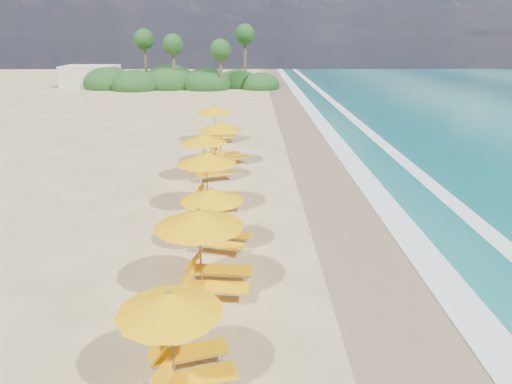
{
  "coord_description": "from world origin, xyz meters",
  "views": [
    {
      "loc": [
        -0.16,
        -16.59,
        6.92
      ],
      "look_at": [
        0.0,
        0.0,
        1.2
      ],
      "focal_mm": 32.4,
      "sensor_mm": 36.0,
      "label": 1
    }
  ],
  "objects": [
    {
      "name": "beach_building",
      "position": [
        -22.0,
        48.0,
        1.4
      ],
      "size": [
        7.0,
        5.0,
        2.8
      ],
      "primitive_type": "cube",
      "color": "beige",
      "rests_on": "ground"
    },
    {
      "name": "station_3",
      "position": [
        -1.32,
        -2.31,
        1.21
      ],
      "size": [
        2.69,
        2.61,
        2.15
      ],
      "rotation": [
        0.0,
        0.0,
        -0.27
      ],
      "color": "olive",
      "rests_on": "ground"
    },
    {
      "name": "station_4",
      "position": [
        -1.81,
        1.44,
        1.39
      ],
      "size": [
        2.98,
        2.85,
        2.48
      ],
      "rotation": [
        0.0,
        0.0,
        0.19
      ],
      "color": "olive",
      "rests_on": "ground"
    },
    {
      "name": "station_7",
      "position": [
        -2.46,
        13.96,
        1.37
      ],
      "size": [
        2.94,
        2.81,
        2.45
      ],
      "rotation": [
        0.0,
        0.0,
        0.19
      ],
      "color": "olive",
      "rests_on": "ground"
    },
    {
      "name": "station_6",
      "position": [
        -1.71,
        8.49,
        1.36
      ],
      "size": [
        3.26,
        3.26,
        2.42
      ],
      "rotation": [
        0.0,
        0.0,
        0.53
      ],
      "color": "olive",
      "rests_on": "ground"
    },
    {
      "name": "station_2",
      "position": [
        -1.4,
        -5.07,
        1.4
      ],
      "size": [
        2.83,
        2.65,
        2.5
      ],
      "rotation": [
        0.0,
        0.0,
        -0.08
      ],
      "color": "olive",
      "rests_on": "ground"
    },
    {
      "name": "station_1",
      "position": [
        -1.62,
        -8.67,
        1.22
      ],
      "size": [
        2.74,
        2.67,
        2.18
      ],
      "rotation": [
        0.0,
        0.0,
        0.29
      ],
      "color": "olive",
      "rests_on": "ground"
    },
    {
      "name": "wet_sand",
      "position": [
        4.0,
        0.0,
        0.01
      ],
      "size": [
        4.0,
        160.0,
        0.01
      ],
      "primitive_type": "cube",
      "color": "#8D7654",
      "rests_on": "ground"
    },
    {
      "name": "ground",
      "position": [
        0.0,
        0.0,
        0.0
      ],
      "size": [
        160.0,
        160.0,
        0.0
      ],
      "primitive_type": "plane",
      "color": "#D7BB7E",
      "rests_on": "ground"
    },
    {
      "name": "treeline",
      "position": [
        -9.94,
        45.51,
        1.0
      ],
      "size": [
        25.8,
        8.8,
        9.74
      ],
      "color": "#163D14",
      "rests_on": "ground"
    },
    {
      "name": "station_5",
      "position": [
        -2.34,
        5.57,
        1.32
      ],
      "size": [
        3.01,
        2.94,
        2.36
      ],
      "rotation": [
        0.0,
        0.0,
        0.32
      ],
      "color": "olive",
      "rests_on": "ground"
    },
    {
      "name": "surf_foam",
      "position": [
        6.7,
        0.0,
        0.03
      ],
      "size": [
        4.0,
        160.0,
        0.01
      ],
      "color": "white",
      "rests_on": "ground"
    }
  ]
}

